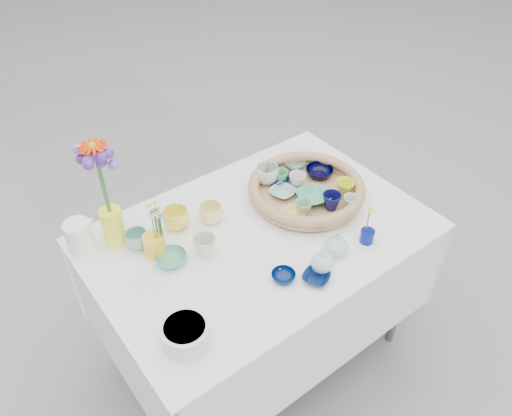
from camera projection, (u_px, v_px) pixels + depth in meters
ground at (259, 349)px, 2.39m from camera, size 80.00×80.00×0.00m
display_table at (259, 349)px, 2.39m from camera, size 1.26×0.86×0.77m
wicker_tray at (306, 190)px, 2.03m from camera, size 0.47×0.47×0.08m
tray_ceramic_0 at (278, 177)px, 2.10m from camera, size 0.12×0.12×0.03m
tray_ceramic_1 at (319, 172)px, 2.12m from camera, size 0.15×0.15×0.04m
tray_ceramic_2 at (345, 188)px, 2.01m from camera, size 0.09×0.09×0.07m
tray_ceramic_3 at (313, 197)px, 2.00m from camera, size 0.16×0.16×0.03m
tray_ceramic_4 at (303, 208)px, 1.92m from camera, size 0.08×0.08×0.06m
tray_ceramic_5 at (283, 192)px, 2.03m from camera, size 0.12×0.12×0.02m
tray_ceramic_6 at (267, 174)px, 2.08m from camera, size 0.13×0.13×0.08m
tray_ceramic_7 at (297, 181)px, 2.05m from camera, size 0.08×0.08×0.06m
tray_ceramic_8 at (295, 163)px, 2.18m from camera, size 0.12×0.12×0.03m
tray_ceramic_9 at (332, 201)px, 1.95m from camera, size 0.08×0.08×0.07m
tray_ceramic_10 at (293, 214)px, 1.93m from camera, size 0.09×0.09×0.02m
tray_ceramic_11 at (350, 203)px, 1.95m from camera, size 0.08×0.08×0.06m
tray_ceramic_12 at (281, 177)px, 2.08m from camera, size 0.08×0.08×0.06m
loose_ceramic_0 at (176, 219)px, 1.89m from camera, size 0.13×0.13×0.08m
loose_ceramic_1 at (211, 213)px, 1.92m from camera, size 0.11×0.11×0.07m
loose_ceramic_2 at (171, 259)px, 1.76m from camera, size 0.13×0.13×0.03m
loose_ceramic_3 at (205, 246)px, 1.78m from camera, size 0.11×0.11×0.08m
loose_ceramic_4 at (283, 276)px, 1.70m from camera, size 0.08×0.08×0.03m
loose_ceramic_5 at (137, 240)px, 1.81m from camera, size 0.09×0.09×0.07m
loose_ceramic_6 at (316, 277)px, 1.70m from camera, size 0.12×0.12×0.02m
fluted_bowl at (186, 334)px, 1.49m from camera, size 0.16×0.16×0.08m
bud_vase_paleblue at (323, 258)px, 1.70m from camera, size 0.09×0.09×0.12m
bud_vase_seafoam at (337, 244)px, 1.78m from camera, size 0.10×0.10×0.09m
bud_vase_cobalt at (367, 236)px, 1.84m from camera, size 0.07×0.07×0.05m
single_daisy at (368, 220)px, 1.79m from camera, size 0.08×0.08×0.12m
tall_vase_yellow at (113, 226)px, 1.80m from camera, size 0.08×0.08×0.15m
gerbera at (101, 181)px, 1.66m from camera, size 0.14×0.14×0.29m
hydrangea at (104, 186)px, 1.68m from camera, size 0.10×0.10×0.32m
white_pitcher at (80, 237)px, 1.78m from camera, size 0.15×0.11×0.13m
daisy_cup at (155, 245)px, 1.78m from camera, size 0.09×0.09×0.08m
daisy_posy at (154, 219)px, 1.71m from camera, size 0.08×0.08×0.15m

